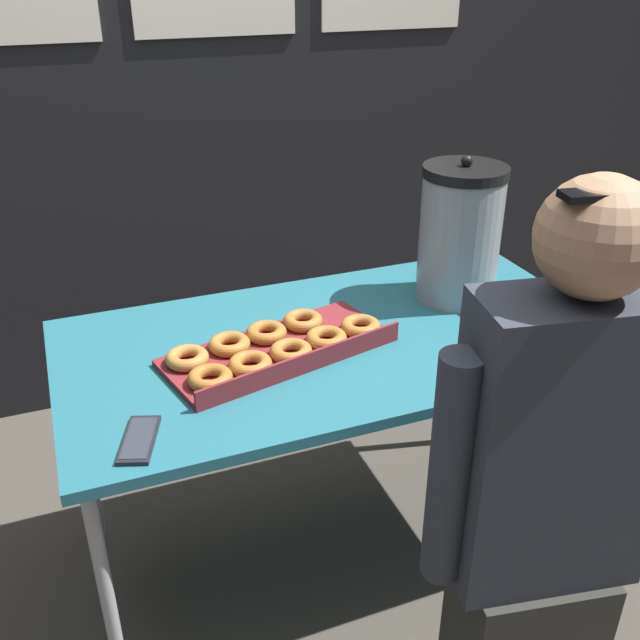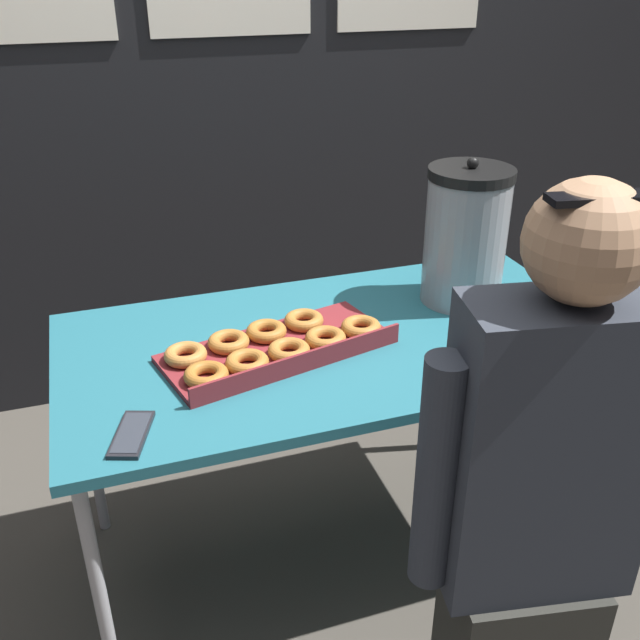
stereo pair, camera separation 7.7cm
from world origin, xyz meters
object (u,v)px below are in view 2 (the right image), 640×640
(donut_box, at_px, (274,346))
(coffee_urn, at_px, (465,236))
(person_seated, at_px, (537,512))
(cell_phone, at_px, (132,434))

(donut_box, relative_size, coffee_urn, 1.48)
(coffee_urn, distance_m, person_seated, 0.82)
(coffee_urn, xyz_separation_m, person_seated, (-0.22, -0.74, -0.29))
(donut_box, xyz_separation_m, person_seated, (0.37, -0.61, -0.12))
(coffee_urn, relative_size, cell_phone, 2.43)
(cell_phone, bearing_deg, person_seated, -7.56)
(person_seated, bearing_deg, coffee_urn, -96.04)
(donut_box, bearing_deg, person_seated, -72.00)
(coffee_urn, distance_m, cell_phone, 1.04)
(coffee_urn, height_order, cell_phone, coffee_urn)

